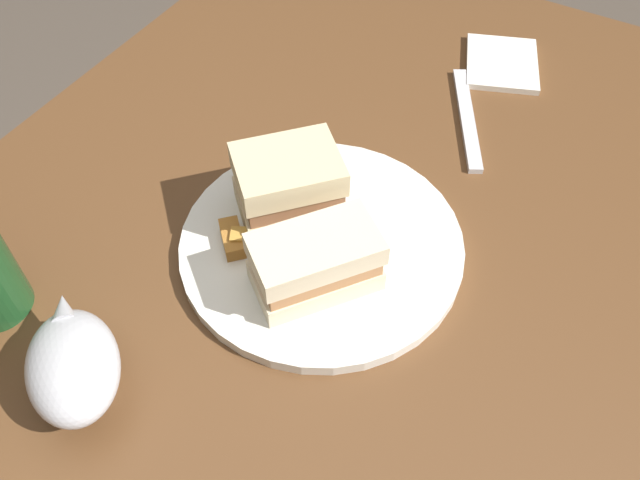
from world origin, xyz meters
The scene contains 10 objects.
dining_table centered at (0.00, 0.00, 0.35)m, with size 1.17×0.83×0.70m, color brown.
plate centered at (-0.02, -0.01, 0.71)m, with size 0.28×0.28×0.01m, color silver.
sandwich_half_left centered at (-0.04, -0.06, 0.75)m, with size 0.13×0.13×0.07m.
sandwich_half_right centered at (0.02, 0.01, 0.75)m, with size 0.13×0.12×0.06m.
potato_wedge_front centered at (0.02, -0.07, 0.72)m, with size 0.04×0.02×0.02m, color gold.
potato_wedge_middle centered at (-0.03, -0.08, 0.72)m, with size 0.04×0.02×0.02m, color #B77F33.
potato_wedge_back centered at (0.02, -0.08, 0.72)m, with size 0.04×0.02×0.02m, color #AD702D.
gravy_boat centered at (0.21, -0.11, 0.74)m, with size 0.13×0.13×0.07m.
napkin centered at (-0.40, 0.04, 0.71)m, with size 0.11×0.09×0.01m, color silver.
fork centered at (-0.28, 0.04, 0.70)m, with size 0.18×0.02×0.01m, color silver.
Camera 1 is at (0.33, 0.19, 1.22)m, focal length 37.03 mm.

